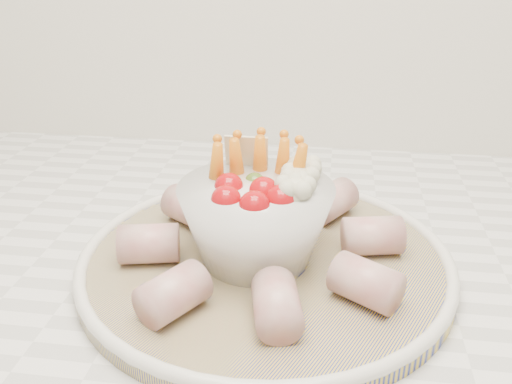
# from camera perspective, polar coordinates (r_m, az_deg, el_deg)

# --- Properties ---
(serving_platter) EXTENTS (0.47, 0.47, 0.02)m
(serving_platter) POSITION_cam_1_polar(r_m,az_deg,el_deg) (0.55, 0.95, -6.82)
(serving_platter) COLOR navy
(serving_platter) RESTS_ON kitchen_counter
(veggie_bowl) EXTENTS (0.14, 0.14, 0.11)m
(veggie_bowl) POSITION_cam_1_polar(r_m,az_deg,el_deg) (0.52, 0.17, -2.54)
(veggie_bowl) COLOR silver
(veggie_bowl) RESTS_ON serving_platter
(cured_meat_rolls) EXTENTS (0.27, 0.27, 0.04)m
(cured_meat_rolls) POSITION_cam_1_polar(r_m,az_deg,el_deg) (0.54, 0.87, -4.74)
(cured_meat_rolls) COLOR #AC4E4F
(cured_meat_rolls) RESTS_ON serving_platter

